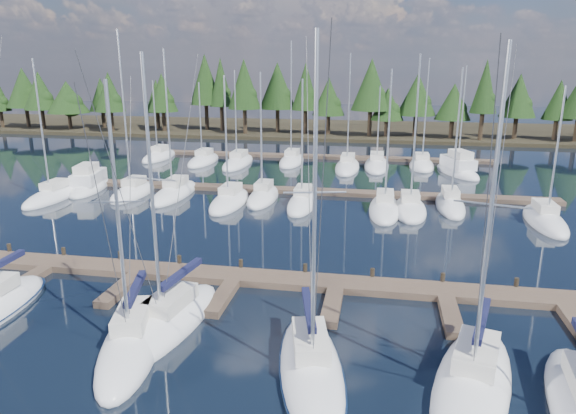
% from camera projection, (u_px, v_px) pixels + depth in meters
% --- Properties ---
extents(ground, '(260.00, 260.00, 0.00)m').
position_uv_depth(ground, '(276.00, 221.00, 42.12)').
color(ground, black).
rests_on(ground, ground).
extents(far_shore, '(220.00, 30.00, 0.60)m').
position_uv_depth(far_shore, '(338.00, 130.00, 98.92)').
color(far_shore, '#2B2517').
rests_on(far_shore, ground).
extents(main_dock, '(44.00, 6.13, 0.90)m').
position_uv_depth(main_dock, '(234.00, 281.00, 30.08)').
color(main_dock, brown).
rests_on(main_dock, ground).
extents(back_docks, '(50.00, 21.80, 0.40)m').
position_uv_depth(back_docks, '(309.00, 172.00, 60.63)').
color(back_docks, brown).
rests_on(back_docks, ground).
extents(front_sailboat_2, '(4.76, 9.23, 12.71)m').
position_uv_depth(front_sailboat_2, '(132.00, 341.00, 23.34)').
color(front_sailboat_2, silver).
rests_on(front_sailboat_2, ground).
extents(front_sailboat_3, '(3.95, 9.57, 13.77)m').
position_uv_depth(front_sailboat_3, '(167.00, 323.00, 25.01)').
color(front_sailboat_3, silver).
rests_on(front_sailboat_3, ground).
extents(front_sailboat_4, '(4.69, 9.92, 14.43)m').
position_uv_depth(front_sailboat_4, '(311.00, 369.00, 21.24)').
color(front_sailboat_4, silver).
rests_on(front_sailboat_4, ground).
extents(front_sailboat_5, '(5.28, 9.88, 14.03)m').
position_uv_depth(front_sailboat_5, '(473.00, 382.00, 20.38)').
color(front_sailboat_5, silver).
rests_on(front_sailboat_5, ground).
extents(back_sailboat_rows, '(46.61, 32.09, 16.33)m').
position_uv_depth(back_sailboat_rows, '(300.00, 179.00, 56.28)').
color(back_sailboat_rows, silver).
rests_on(back_sailboat_rows, ground).
extents(motor_yacht_left, '(4.58, 9.21, 4.40)m').
position_uv_depth(motor_yacht_left, '(89.00, 185.00, 52.89)').
color(motor_yacht_left, silver).
rests_on(motor_yacht_left, ground).
extents(motor_yacht_right, '(5.79, 9.63, 4.57)m').
position_uv_depth(motor_yacht_right, '(458.00, 169.00, 60.52)').
color(motor_yacht_right, silver).
rests_on(motor_yacht_right, ground).
extents(tree_line, '(185.64, 11.32, 13.74)m').
position_uv_depth(tree_line, '(331.00, 93.00, 87.81)').
color(tree_line, black).
rests_on(tree_line, far_shore).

